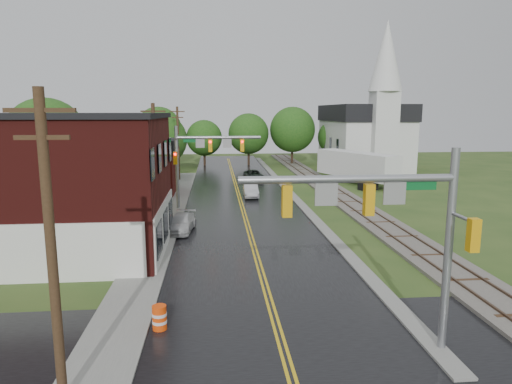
{
  "coord_description": "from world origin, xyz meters",
  "views": [
    {
      "loc": [
        -2.31,
        -12.38,
        8.36
      ],
      "look_at": [
        0.15,
        15.11,
        3.5
      ],
      "focal_mm": 32.0,
      "sensor_mm": 36.0,
      "label": 1
    }
  ],
  "objects": [
    {
      "name": "railroad",
      "position": [
        10.0,
        35.0,
        0.11
      ],
      "size": [
        3.2,
        80.0,
        0.3
      ],
      "color": "#59544C",
      "rests_on": "ground"
    },
    {
      "name": "tree_left_b",
      "position": [
        -17.85,
        31.9,
        5.72
      ],
      "size": [
        7.6,
        7.6,
        9.69
      ],
      "color": "black",
      "rests_on": "ground"
    },
    {
      "name": "utility_pole_b",
      "position": [
        -6.8,
        22.0,
        4.72
      ],
      "size": [
        1.8,
        0.28,
        9.0
      ],
      "color": "#382616",
      "rests_on": "ground"
    },
    {
      "name": "brick_building",
      "position": [
        -12.48,
        15.0,
        4.15
      ],
      "size": [
        14.3,
        10.3,
        8.3
      ],
      "color": "#4C1310",
      "rests_on": "ground"
    },
    {
      "name": "tree_left_e",
      "position": [
        -8.85,
        45.9,
        4.81
      ],
      "size": [
        6.4,
        6.4,
        8.16
      ],
      "color": "black",
      "rests_on": "ground"
    },
    {
      "name": "pickup_white",
      "position": [
        -4.8,
        19.23,
        0.6
      ],
      "size": [
        2.23,
        4.35,
        1.21
      ],
      "primitive_type": "imported",
      "rotation": [
        0.0,
        0.0,
        -0.13
      ],
      "color": "silver",
      "rests_on": "ground"
    },
    {
      "name": "utility_pole_c",
      "position": [
        -6.8,
        44.0,
        4.72
      ],
      "size": [
        1.8,
        0.28,
        9.0
      ],
      "color": "#382616",
      "rests_on": "ground"
    },
    {
      "name": "sidewalk_left",
      "position": [
        -6.2,
        25.0,
        0.0
      ],
      "size": [
        2.4,
        50.0,
        0.12
      ],
      "primitive_type": "cube",
      "color": "gray",
      "rests_on": "ground"
    },
    {
      "name": "suv_dark",
      "position": [
        2.39,
        43.42,
        0.61
      ],
      "size": [
        2.37,
        4.55,
        1.22
      ],
      "primitive_type": "imported",
      "rotation": [
        0.0,
        0.0,
        0.08
      ],
      "color": "black",
      "rests_on": "ground"
    },
    {
      "name": "cross_road",
      "position": [
        0.0,
        2.0,
        0.0
      ],
      "size": [
        60.0,
        9.0,
        0.02
      ],
      "primitive_type": "cube",
      "color": "black",
      "rests_on": "ground"
    },
    {
      "name": "church",
      "position": [
        20.0,
        53.74,
        5.83
      ],
      "size": [
        10.4,
        18.4,
        20.0
      ],
      "color": "silver",
      "rests_on": "ground"
    },
    {
      "name": "semi_trailer",
      "position": [
        14.14,
        39.4,
        2.23
      ],
      "size": [
        7.07,
        11.77,
        3.74
      ],
      "color": "black",
      "rests_on": "ground"
    },
    {
      "name": "utility_pole_a",
      "position": [
        -6.8,
        0.0,
        4.72
      ],
      "size": [
        1.8,
        0.28,
        9.0
      ],
      "color": "#382616",
      "rests_on": "ground"
    },
    {
      "name": "yellow_house",
      "position": [
        -11.0,
        26.0,
        3.2
      ],
      "size": [
        8.0,
        7.0,
        6.4
      ],
      "primitive_type": "cube",
      "color": "tan",
      "rests_on": "ground"
    },
    {
      "name": "traffic_signal_near",
      "position": [
        3.47,
        2.0,
        4.97
      ],
      "size": [
        7.34,
        0.3,
        7.2
      ],
      "color": "gray",
      "rests_on": "ground"
    },
    {
      "name": "construction_barrel",
      "position": [
        -4.57,
        4.43,
        0.49
      ],
      "size": [
        0.61,
        0.61,
        0.98
      ],
      "primitive_type": "cylinder",
      "rotation": [
        0.0,
        0.0,
        0.11
      ],
      "color": "#EF430A",
      "rests_on": "ground"
    },
    {
      "name": "curb_right",
      "position": [
        5.4,
        35.0,
        0.0
      ],
      "size": [
        0.8,
        70.0,
        0.12
      ],
      "primitive_type": "cube",
      "color": "gray",
      "rests_on": "ground"
    },
    {
      "name": "sedan_silver",
      "position": [
        1.14,
        32.01,
        0.65
      ],
      "size": [
        1.38,
        3.94,
        1.3
      ],
      "primitive_type": "imported",
      "rotation": [
        0.0,
        0.0,
        -0.0
      ],
      "color": "#AFB0B4",
      "rests_on": "ground"
    },
    {
      "name": "main_road",
      "position": [
        0.0,
        30.0,
        0.0
      ],
      "size": [
        10.0,
        90.0,
        0.02
      ],
      "primitive_type": "cube",
      "color": "black",
      "rests_on": "ground"
    },
    {
      "name": "tree_left_c",
      "position": [
        -13.85,
        39.9,
        4.51
      ],
      "size": [
        6.0,
        6.0,
        7.65
      ],
      "color": "black",
      "rests_on": "ground"
    },
    {
      "name": "traffic_signal_far",
      "position": [
        -3.47,
        27.0,
        4.97
      ],
      "size": [
        7.34,
        0.43,
        7.2
      ],
      "color": "gray",
      "rests_on": "ground"
    },
    {
      "name": "darkred_building",
      "position": [
        -10.0,
        35.0,
        2.2
      ],
      "size": [
        7.0,
        6.0,
        4.4
      ],
      "primitive_type": "cube",
      "color": "#3F0F0C",
      "rests_on": "ground"
    }
  ]
}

